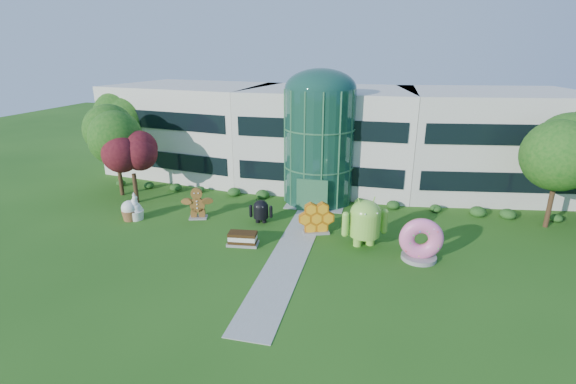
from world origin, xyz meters
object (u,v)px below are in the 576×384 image
(android_green, at_px, (365,219))
(donut, at_px, (421,239))
(android_black, at_px, (261,210))
(gingerbread, at_px, (197,203))

(android_green, height_order, donut, android_green)
(android_green, relative_size, donut, 1.33)
(android_black, height_order, gingerbread, gingerbread)
(donut, xyz_separation_m, gingerbread, (-16.90, 3.07, -0.17))
(android_black, bearing_deg, android_green, -23.53)
(gingerbread, bearing_deg, donut, -27.32)
(android_green, bearing_deg, gingerbread, 147.44)
(gingerbread, bearing_deg, android_black, -13.73)
(donut, bearing_deg, android_green, 156.70)
(android_green, bearing_deg, android_black, 140.55)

